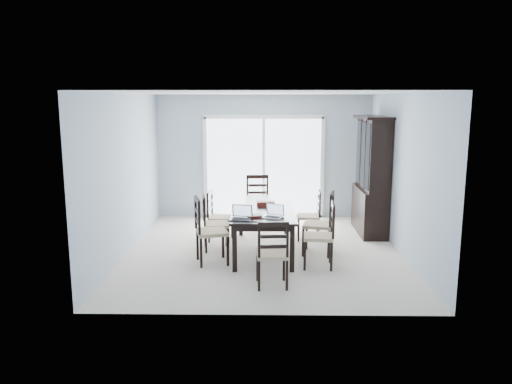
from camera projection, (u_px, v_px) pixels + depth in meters
The scene contains 24 objects.
floor at pixel (263, 251), 8.33m from camera, with size 5.00×5.00×0.00m, color beige.
ceiling at pixel (264, 93), 7.86m from camera, with size 5.00×5.00×0.00m, color white.
back_wall at pixel (264, 157), 10.55m from camera, with size 4.50×0.02×2.60m, color #9DACBB.
wall_left at pixel (126, 174), 8.13m from camera, with size 0.02×5.00×2.60m, color #9DACBB.
wall_right at pixel (403, 175), 8.06m from camera, with size 0.02×5.00×2.60m, color #9DACBB.
balcony at pixel (264, 209), 11.78m from camera, with size 4.50×2.00×0.10m, color gray.
railing at pixel (264, 177), 12.66m from camera, with size 4.50×0.06×1.10m, color #99999E.
dining_table at pixel (264, 212), 8.21m from camera, with size 1.00×2.20×0.75m.
china_hutch at pixel (372, 177), 9.34m from camera, with size 0.50×1.38×2.20m.
sliding_door at pixel (264, 167), 10.57m from camera, with size 2.52×0.05×2.18m.
chair_left_near at pixel (205, 223), 7.62m from camera, with size 0.57×0.56×1.20m.
chair_left_mid at pixel (211, 217), 8.31m from camera, with size 0.47×0.46×1.07m.
chair_left_far at pixel (216, 211), 8.90m from camera, with size 0.44×0.43×1.03m.
chair_right_near at pixel (325, 228), 7.46m from camera, with size 0.48×0.47×1.15m.
chair_right_mid at pixel (324, 216), 8.07m from camera, with size 0.55×0.54×1.20m.
chair_right_far at pixel (313, 210), 8.97m from camera, with size 0.42×0.40×1.03m.
chair_end_near at pixel (273, 247), 6.60m from camera, with size 0.44×0.45×1.09m.
chair_end_far at pixel (258, 195), 9.88m from camera, with size 0.47×0.48×1.18m.
laptop_dark at pixel (241, 216), 7.34m from camera, with size 0.34×0.26×0.21m.
laptop_silver at pixel (272, 215), 7.47m from camera, with size 0.35×0.30×0.20m.
book_stack at pixel (255, 216), 7.52m from camera, with size 0.26×0.23×0.04m.
cell_phone at pixel (257, 221), 7.24m from camera, with size 0.12×0.06×0.01m, color black.
game_box at pixel (266, 204), 8.32m from camera, with size 0.29×0.14×0.07m, color #4F120F.
hot_tub at pixel (228, 187), 11.84m from camera, with size 1.75×1.57×0.90m.
Camera 1 is at (0.00, -8.01, 2.51)m, focal length 35.00 mm.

